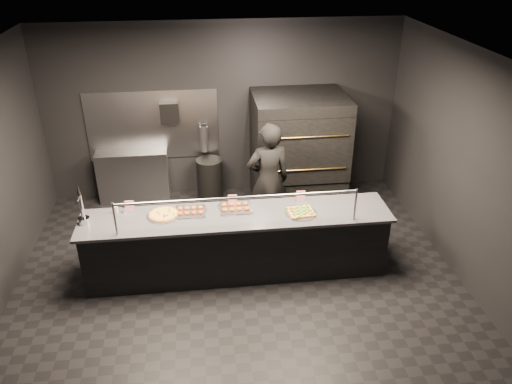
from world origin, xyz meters
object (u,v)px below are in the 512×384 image
at_px(service_counter, 237,244).
at_px(worker, 268,180).
at_px(prep_shelf, 134,176).
at_px(towel_dispenser, 169,112).
at_px(trash_bin, 210,179).
at_px(round_pizza, 164,215).
at_px(slider_tray_a, 190,211).
at_px(square_pizza, 301,212).
at_px(pizza_oven, 298,150).
at_px(beer_tap, 83,213).
at_px(fire_extinguisher, 204,138).
at_px(slider_tray_b, 235,208).

height_order(service_counter, worker, worker).
relative_size(prep_shelf, towel_dispenser, 3.43).
bearing_deg(worker, trash_bin, -62.22).
distance_m(prep_shelf, towel_dispenser, 1.31).
bearing_deg(prep_shelf, trash_bin, -6.47).
relative_size(round_pizza, worker, 0.25).
relative_size(round_pizza, trash_bin, 0.60).
relative_size(round_pizza, slider_tray_a, 1.00).
bearing_deg(prep_shelf, towel_dispenser, 5.71).
distance_m(service_counter, square_pizza, 0.98).
bearing_deg(worker, pizza_oven, -132.51).
height_order(beer_tap, trash_bin, beer_tap).
bearing_deg(beer_tap, round_pizza, 3.98).
distance_m(pizza_oven, square_pizza, 2.00).
xyz_separation_m(slider_tray_a, square_pizza, (1.45, -0.19, -0.01)).
relative_size(pizza_oven, square_pizza, 4.57).
distance_m(fire_extinguisher, slider_tray_b, 2.28).
height_order(round_pizza, slider_tray_b, slider_tray_b).
relative_size(prep_shelf, worker, 0.66).
distance_m(fire_extinguisher, trash_bin, 0.72).
height_order(beer_tap, slider_tray_b, beer_tap).
bearing_deg(slider_tray_a, service_counter, -11.70).
bearing_deg(pizza_oven, round_pizza, -139.99).
distance_m(service_counter, prep_shelf, 2.82).
height_order(service_counter, round_pizza, service_counter).
height_order(beer_tap, slider_tray_a, beer_tap).
relative_size(fire_extinguisher, square_pizza, 1.21).
distance_m(round_pizza, square_pizza, 1.81).
xyz_separation_m(beer_tap, trash_bin, (1.66, 2.15, -0.70)).
xyz_separation_m(prep_shelf, slider_tray_a, (1.00, -2.20, 0.49)).
xyz_separation_m(prep_shelf, beer_tap, (-0.35, -2.29, 0.63)).
relative_size(service_counter, prep_shelf, 3.42).
bearing_deg(slider_tray_a, round_pizza, -175.33).
bearing_deg(trash_bin, beer_tap, -127.76).
distance_m(service_counter, slider_tray_b, 0.50).
relative_size(pizza_oven, slider_tray_a, 4.25).
relative_size(slider_tray_b, trash_bin, 0.62).
relative_size(beer_tap, worker, 0.31).
xyz_separation_m(towel_dispenser, slider_tray_a, (0.30, -2.27, -0.61)).
xyz_separation_m(service_counter, fire_extinguisher, (-0.35, 2.40, 0.60)).
bearing_deg(pizza_oven, trash_bin, 169.66).
height_order(pizza_oven, trash_bin, pizza_oven).
height_order(fire_extinguisher, slider_tray_b, fire_extinguisher).
distance_m(towel_dispenser, slider_tray_a, 2.36).
relative_size(prep_shelf, beer_tap, 2.17).
height_order(fire_extinguisher, square_pizza, fire_extinguisher).
relative_size(pizza_oven, slider_tray_b, 4.10).
height_order(round_pizza, slider_tray_a, slider_tray_a).
height_order(towel_dispenser, round_pizza, towel_dispenser).
height_order(towel_dispenser, worker, worker).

